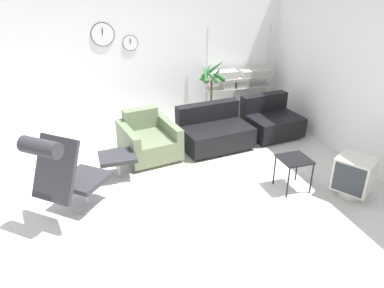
# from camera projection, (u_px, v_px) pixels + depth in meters

# --- Properties ---
(ground_plane) EXTENTS (12.00, 12.00, 0.00)m
(ground_plane) POSITION_uv_depth(u_px,v_px,m) (172.00, 194.00, 5.10)
(ground_plane) COLOR silver
(wall_back) EXTENTS (12.00, 0.09, 2.80)m
(wall_back) POSITION_uv_depth(u_px,v_px,m) (132.00, 51.00, 6.82)
(wall_back) COLOR white
(wall_back) RESTS_ON ground_plane
(wall_right) EXTENTS (0.06, 12.00, 2.80)m
(wall_right) POSITION_uv_depth(u_px,v_px,m) (373.00, 76.00, 5.32)
(wall_right) COLOR white
(wall_right) RESTS_ON ground_plane
(round_rug) EXTENTS (2.06, 2.06, 0.01)m
(round_rug) POSITION_uv_depth(u_px,v_px,m) (180.00, 195.00, 5.06)
(round_rug) COLOR #BCB29E
(round_rug) RESTS_ON ground_plane
(lounge_chair) EXTENTS (1.00, 1.04, 1.18)m
(lounge_chair) POSITION_uv_depth(u_px,v_px,m) (64.00, 170.00, 4.34)
(lounge_chair) COLOR #BCBCC1
(lounge_chair) RESTS_ON ground_plane
(ottoman) EXTENTS (0.52, 0.44, 0.37)m
(ottoman) POSITION_uv_depth(u_px,v_px,m) (118.00, 160.00, 5.38)
(ottoman) COLOR #BCBCC1
(ottoman) RESTS_ON ground_plane
(armchair_red) EXTENTS (0.95, 1.03, 0.71)m
(armchair_red) POSITION_uv_depth(u_px,v_px,m) (148.00, 141.00, 6.01)
(armchair_red) COLOR silver
(armchair_red) RESTS_ON ground_plane
(couch_low) EXTENTS (1.22, 0.93, 0.70)m
(couch_low) POSITION_uv_depth(u_px,v_px,m) (214.00, 132.00, 6.34)
(couch_low) COLOR black
(couch_low) RESTS_ON ground_plane
(couch_second) EXTENTS (0.99, 0.90, 0.70)m
(couch_second) POSITION_uv_depth(u_px,v_px,m) (271.00, 121.00, 6.79)
(couch_second) COLOR black
(couch_second) RESTS_ON ground_plane
(side_table) EXTENTS (0.40, 0.40, 0.47)m
(side_table) POSITION_uv_depth(u_px,v_px,m) (294.00, 162.00, 5.05)
(side_table) COLOR black
(side_table) RESTS_ON ground_plane
(crt_television) EXTENTS (0.58, 0.60, 0.57)m
(crt_television) POSITION_uv_depth(u_px,v_px,m) (354.00, 176.00, 4.93)
(crt_television) COLOR beige
(crt_television) RESTS_ON ground_plane
(potted_plant) EXTENTS (0.54, 0.58, 1.29)m
(potted_plant) POSITION_uv_depth(u_px,v_px,m) (211.00, 97.00, 6.95)
(potted_plant) COLOR brown
(potted_plant) RESTS_ON ground_plane
(shelf_unit) EXTENTS (1.36, 0.28, 1.78)m
(shelf_unit) POSITION_uv_depth(u_px,v_px,m) (237.00, 78.00, 7.38)
(shelf_unit) COLOR #BCBCC1
(shelf_unit) RESTS_ON ground_plane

